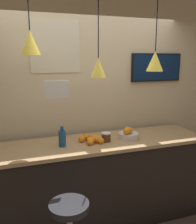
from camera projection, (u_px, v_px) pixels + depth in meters
back_wall at (86, 100)px, 3.26m from camera, size 8.00×0.06×2.90m
service_counter at (98, 181)px, 3.03m from camera, size 2.62×0.70×1.03m
fruit_bowl at (128, 135)px, 2.99m from camera, size 0.24×0.24×0.16m
orange_pile at (92, 139)px, 2.87m from camera, size 0.27×0.26×0.08m
juice_bottle at (62, 138)px, 2.73m from camera, size 0.08×0.08×0.23m
spread_jar at (106, 137)px, 2.90m from camera, size 0.11×0.11×0.11m
pendant_lamp_left at (30, 43)px, 2.45m from camera, size 0.20×0.20×0.79m
pendant_lamp_middle at (98, 67)px, 2.73m from camera, size 0.17×0.17×1.02m
pendant_lamp_right at (155, 61)px, 2.95m from camera, size 0.20×0.20×0.97m
mounted_tv at (156, 67)px, 3.44m from camera, size 0.75×0.04×0.38m
hanging_menu_board at (57, 90)px, 2.37m from camera, size 0.24×0.01×0.17m
wall_poster at (55, 47)px, 2.96m from camera, size 0.60×0.01×0.61m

